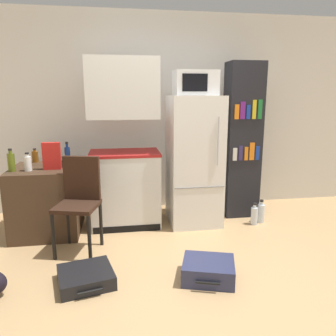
{
  "coord_description": "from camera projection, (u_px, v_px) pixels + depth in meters",
  "views": [
    {
      "loc": [
        -0.63,
        -2.61,
        1.59
      ],
      "look_at": [
        -0.09,
        0.85,
        0.81
      ],
      "focal_mm": 35.0,
      "sensor_mm": 36.0,
      "label": 1
    }
  ],
  "objects": [
    {
      "name": "microwave",
      "position": [
        195.0,
        83.0,
        3.86
      ],
      "size": [
        0.5,
        0.35,
        0.29
      ],
      "color": "silver",
      "rests_on": "refrigerator"
    },
    {
      "name": "cereal_box",
      "position": [
        52.0,
        156.0,
        3.61
      ],
      "size": [
        0.19,
        0.07,
        0.3
      ],
      "color": "red",
      "rests_on": "side_table"
    },
    {
      "name": "ground_plane",
      "position": [
        192.0,
        275.0,
        2.96
      ],
      "size": [
        24.0,
        24.0,
        0.0
      ],
      "primitive_type": "plane",
      "color": "tan"
    },
    {
      "name": "suitcase_large_flat",
      "position": [
        86.0,
        277.0,
        2.81
      ],
      "size": [
        0.53,
        0.52,
        0.12
      ],
      "rotation": [
        0.0,
        0.0,
        0.24
      ],
      "color": "black",
      "rests_on": "ground_plane"
    },
    {
      "name": "suitcase_small_flat",
      "position": [
        208.0,
        270.0,
        2.88
      ],
      "size": [
        0.54,
        0.49,
        0.17
      ],
      "rotation": [
        0.0,
        0.0,
        -0.3
      ],
      "color": "navy",
      "rests_on": "ground_plane"
    },
    {
      "name": "side_table",
      "position": [
        47.0,
        200.0,
        3.83
      ],
      "size": [
        0.74,
        0.76,
        0.78
      ],
      "color": "#422D1E",
      "rests_on": "ground_plane"
    },
    {
      "name": "bottle_ketchup_red",
      "position": [
        68.0,
        156.0,
        4.03
      ],
      "size": [
        0.07,
        0.07,
        0.18
      ],
      "color": "#AD1914",
      "rests_on": "side_table"
    },
    {
      "name": "chair",
      "position": [
        80.0,
        195.0,
        3.36
      ],
      "size": [
        0.49,
        0.49,
        0.97
      ],
      "rotation": [
        0.0,
        0.0,
        -0.26
      ],
      "color": "black",
      "rests_on": "ground_plane"
    },
    {
      "name": "bookshelf",
      "position": [
        242.0,
        141.0,
        4.28
      ],
      "size": [
        0.45,
        0.33,
        2.0
      ],
      "color": "black",
      "rests_on": "ground_plane"
    },
    {
      "name": "kitchen_hutch",
      "position": [
        124.0,
        151.0,
        3.95
      ],
      "size": [
        0.84,
        0.57,
        2.01
      ],
      "color": "silver",
      "rests_on": "ground_plane"
    },
    {
      "name": "water_bottle_middle",
      "position": [
        254.0,
        215.0,
        4.1
      ],
      "size": [
        0.08,
        0.08,
        0.28
      ],
      "color": "silver",
      "rests_on": "ground_plane"
    },
    {
      "name": "bottle_milk_white",
      "position": [
        28.0,
        163.0,
        3.55
      ],
      "size": [
        0.08,
        0.08,
        0.2
      ],
      "color": "white",
      "rests_on": "side_table"
    },
    {
      "name": "bottle_blue_soda",
      "position": [
        68.0,
        156.0,
        3.75
      ],
      "size": [
        0.06,
        0.06,
        0.29
      ],
      "color": "#1E47A3",
      "rests_on": "side_table"
    },
    {
      "name": "bottle_amber_beer",
      "position": [
        35.0,
        156.0,
        4.02
      ],
      "size": [
        0.07,
        0.07,
        0.17
      ],
      "color": "brown",
      "rests_on": "side_table"
    },
    {
      "name": "bottle_wine_dark",
      "position": [
        56.0,
        154.0,
        3.98
      ],
      "size": [
        0.07,
        0.07,
        0.26
      ],
      "color": "black",
      "rests_on": "side_table"
    },
    {
      "name": "refrigerator",
      "position": [
        194.0,
        161.0,
        4.07
      ],
      "size": [
        0.62,
        0.66,
        1.58
      ],
      "color": "white",
      "rests_on": "ground_plane"
    },
    {
      "name": "bottle_olive_oil",
      "position": [
        11.0,
        162.0,
        3.52
      ],
      "size": [
        0.08,
        0.08,
        0.25
      ],
      "color": "#566619",
      "rests_on": "side_table"
    },
    {
      "name": "wall_back",
      "position": [
        176.0,
        113.0,
        4.63
      ],
      "size": [
        6.4,
        0.1,
        2.68
      ],
      "color": "silver",
      "rests_on": "ground_plane"
    },
    {
      "name": "water_bottle_front",
      "position": [
        261.0,
        213.0,
        4.17
      ],
      "size": [
        0.09,
        0.09,
        0.3
      ],
      "color": "silver",
      "rests_on": "ground_plane"
    }
  ]
}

